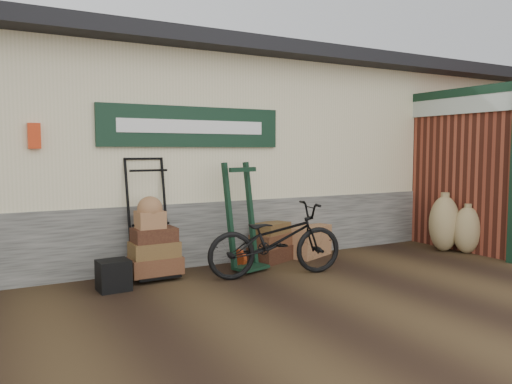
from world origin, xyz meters
TOP-DOWN VIEW (x-y plane):
  - ground at (0.00, 0.00)m, footprint 80.00×80.00m
  - station_building at (-0.01, 2.74)m, footprint 14.40×4.10m
  - brick_outbuilding at (4.70, 1.19)m, footprint 1.71×4.51m
  - porter_trolley at (-0.99, 0.78)m, footprint 0.80×0.61m
  - green_barrow at (0.24, 0.54)m, footprint 0.64×0.58m
  - suitcase_stack at (0.83, 0.79)m, footprint 0.76×0.64m
  - wicker_hamper at (1.51, 0.85)m, footprint 0.85×0.72m
  - black_trunk at (-1.56, 0.34)m, footprint 0.37×0.33m
  - bicycle at (0.44, 0.01)m, footprint 0.94×1.90m
  - burlap_sack_left at (3.67, 0.08)m, footprint 0.70×0.66m
  - burlap_sack_right at (3.85, -0.22)m, footprint 0.56×0.51m

SIDE VIEW (x-z plane):
  - ground at x=0.00m, z-range 0.00..0.00m
  - black_trunk at x=-1.56m, z-range 0.00..0.36m
  - wicker_hamper at x=1.51m, z-range 0.00..0.47m
  - suitcase_stack at x=0.83m, z-range 0.00..0.58m
  - burlap_sack_right at x=3.85m, z-range 0.00..0.74m
  - burlap_sack_left at x=3.67m, z-range 0.00..0.90m
  - bicycle at x=0.44m, z-range 0.00..1.06m
  - green_barrow at x=0.24m, z-range 0.00..1.46m
  - porter_trolley at x=-0.99m, z-range 0.00..1.57m
  - brick_outbuilding at x=4.70m, z-range -0.01..2.61m
  - station_building at x=-0.01m, z-range 0.01..3.21m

